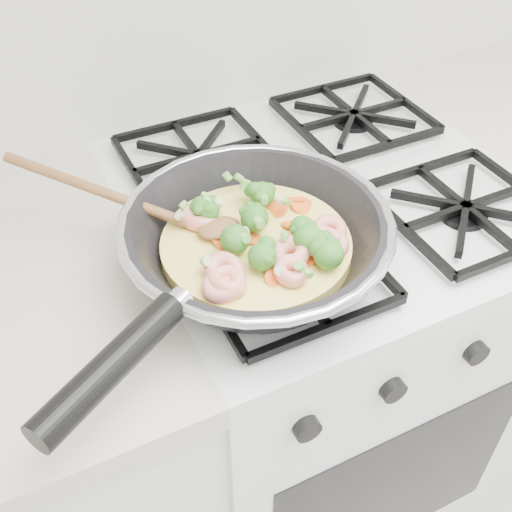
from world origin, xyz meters
name	(u,v)px	position (x,y,z in m)	size (l,w,h in m)	color
stove	(308,364)	(0.00, 1.70, 0.46)	(0.60, 0.60, 0.92)	white
skillet	(254,240)	(-0.18, 1.58, 0.96)	(0.50, 0.43, 0.11)	black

